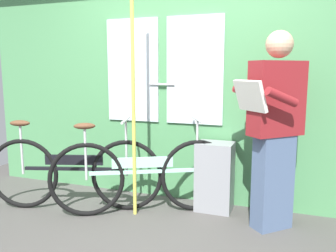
{
  "coord_description": "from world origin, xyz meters",
  "views": [
    {
      "loc": [
        1.14,
        -2.44,
        1.39
      ],
      "look_at": [
        0.12,
        0.34,
        0.92
      ],
      "focal_mm": 37.49,
      "sensor_mm": 36.0,
      "label": 1
    }
  ],
  "objects_px": {
    "passenger_reading_newspaper": "(275,127)",
    "trash_bin_by_wall": "(215,176)",
    "handrail_pole": "(133,92)",
    "bicycle_near_door": "(74,172)",
    "bicycle_leaning_behind": "(142,175)"
  },
  "relations": [
    {
      "from": "handrail_pole",
      "to": "passenger_reading_newspaper",
      "type": "bearing_deg",
      "value": 6.47
    },
    {
      "from": "bicycle_near_door",
      "to": "bicycle_leaning_behind",
      "type": "height_order",
      "value": "bicycle_leaning_behind"
    },
    {
      "from": "passenger_reading_newspaper",
      "to": "handrail_pole",
      "type": "bearing_deg",
      "value": -37.69
    },
    {
      "from": "passenger_reading_newspaper",
      "to": "trash_bin_by_wall",
      "type": "bearing_deg",
      "value": -67.01
    },
    {
      "from": "passenger_reading_newspaper",
      "to": "bicycle_leaning_behind",
      "type": "bearing_deg",
      "value": -39.48
    },
    {
      "from": "bicycle_near_door",
      "to": "bicycle_leaning_behind",
      "type": "relative_size",
      "value": 1.06
    },
    {
      "from": "bicycle_near_door",
      "to": "handrail_pole",
      "type": "height_order",
      "value": "handrail_pole"
    },
    {
      "from": "trash_bin_by_wall",
      "to": "bicycle_leaning_behind",
      "type": "bearing_deg",
      "value": -152.48
    },
    {
      "from": "passenger_reading_newspaper",
      "to": "trash_bin_by_wall",
      "type": "relative_size",
      "value": 2.49
    },
    {
      "from": "bicycle_leaning_behind",
      "to": "handrail_pole",
      "type": "xyz_separation_m",
      "value": [
        -0.06,
        -0.04,
        0.81
      ]
    },
    {
      "from": "bicycle_near_door",
      "to": "trash_bin_by_wall",
      "type": "height_order",
      "value": "bicycle_near_door"
    },
    {
      "from": "bicycle_near_door",
      "to": "bicycle_leaning_behind",
      "type": "distance_m",
      "value": 0.7
    },
    {
      "from": "handrail_pole",
      "to": "trash_bin_by_wall",
      "type": "bearing_deg",
      "value": 28.45
    },
    {
      "from": "bicycle_leaning_behind",
      "to": "trash_bin_by_wall",
      "type": "distance_m",
      "value": 0.73
    },
    {
      "from": "passenger_reading_newspaper",
      "to": "trash_bin_by_wall",
      "type": "xyz_separation_m",
      "value": [
        -0.56,
        0.24,
        -0.56
      ]
    }
  ]
}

